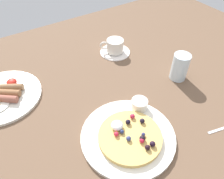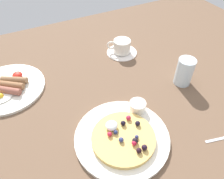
% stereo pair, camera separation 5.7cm
% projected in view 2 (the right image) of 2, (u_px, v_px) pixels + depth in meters
% --- Properties ---
extents(ground_plane, '(1.89, 1.26, 0.03)m').
position_uv_depth(ground_plane, '(104.00, 104.00, 0.76)').
color(ground_plane, brown).
extents(pancake_plate, '(0.28, 0.28, 0.01)m').
position_uv_depth(pancake_plate, '(122.00, 137.00, 0.64)').
color(pancake_plate, white).
rests_on(pancake_plate, ground_plane).
extents(pancake_with_berries, '(0.18, 0.18, 0.04)m').
position_uv_depth(pancake_with_berries, '(123.00, 137.00, 0.62)').
color(pancake_with_berries, tan).
rests_on(pancake_with_berries, pancake_plate).
extents(syrup_ramekin, '(0.05, 0.05, 0.03)m').
position_uv_depth(syrup_ramekin, '(138.00, 106.00, 0.69)').
color(syrup_ramekin, white).
rests_on(syrup_ramekin, pancake_plate).
extents(breakfast_plate, '(0.27, 0.27, 0.01)m').
position_uv_depth(breakfast_plate, '(7.00, 88.00, 0.79)').
color(breakfast_plate, silver).
rests_on(breakfast_plate, ground_plane).
extents(fried_breakfast, '(0.14, 0.14, 0.03)m').
position_uv_depth(fried_breakfast, '(10.00, 86.00, 0.78)').
color(fried_breakfast, '#846041').
rests_on(fried_breakfast, breakfast_plate).
extents(coffee_saucer, '(0.13, 0.13, 0.01)m').
position_uv_depth(coffee_saucer, '(122.00, 52.00, 0.96)').
color(coffee_saucer, white).
rests_on(coffee_saucer, ground_plane).
extents(coffee_cup, '(0.10, 0.07, 0.06)m').
position_uv_depth(coffee_cup, '(122.00, 46.00, 0.93)').
color(coffee_cup, white).
rests_on(coffee_cup, coffee_saucer).
extents(water_glass, '(0.06, 0.06, 0.10)m').
position_uv_depth(water_glass, '(184.00, 72.00, 0.78)').
color(water_glass, silver).
rests_on(water_glass, ground_plane).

